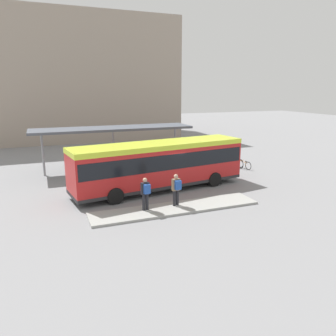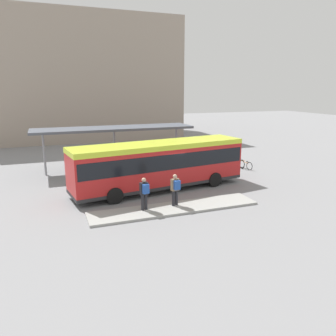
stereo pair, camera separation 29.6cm
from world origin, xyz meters
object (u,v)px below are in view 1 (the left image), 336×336
(city_bus, at_px, (160,162))
(bicycle_green, at_px, (238,163))
(pedestrian_companion, at_px, (146,192))
(pedestrian_waiting, at_px, (176,188))
(potted_planter_near_shelter, at_px, (140,165))
(bicycle_orange, at_px, (244,165))
(bicycle_red, at_px, (232,162))

(city_bus, distance_m, bicycle_green, 8.80)
(pedestrian_companion, bearing_deg, pedestrian_waiting, -97.59)
(pedestrian_waiting, relative_size, potted_planter_near_shelter, 1.25)
(bicycle_green, bearing_deg, bicycle_orange, -158.79)
(potted_planter_near_shelter, bearing_deg, city_bus, -88.25)
(bicycle_orange, xyz_separation_m, bicycle_green, (-0.21, 0.65, 0.05))
(pedestrian_waiting, height_order, bicycle_red, pedestrian_waiting)
(pedestrian_waiting, xyz_separation_m, bicycle_orange, (8.49, 6.21, -0.78))
(bicycle_orange, height_order, bicycle_red, bicycle_red)
(bicycle_green, xyz_separation_m, potted_planter_near_shelter, (-8.10, 0.64, 0.34))
(bicycle_green, height_order, bicycle_red, bicycle_green)
(city_bus, xyz_separation_m, potted_planter_near_shelter, (-0.12, 4.09, -1.04))
(pedestrian_companion, height_order, bicycle_green, pedestrian_companion)
(bicycle_orange, relative_size, bicycle_red, 0.99)
(bicycle_orange, bearing_deg, pedestrian_waiting, 116.29)
(bicycle_orange, bearing_deg, bicycle_red, 6.17)
(pedestrian_waiting, distance_m, pedestrian_companion, 1.73)
(pedestrian_companion, xyz_separation_m, bicycle_green, (10.01, 6.92, -0.72))
(pedestrian_companion, relative_size, bicycle_red, 1.13)
(pedestrian_companion, relative_size, potted_planter_near_shelter, 1.24)
(pedestrian_waiting, xyz_separation_m, pedestrian_companion, (-1.73, -0.06, -0.01))
(pedestrian_companion, xyz_separation_m, bicycle_red, (9.85, 7.57, -0.77))
(bicycle_red, relative_size, potted_planter_near_shelter, 1.10)
(bicycle_green, height_order, potted_planter_near_shelter, potted_planter_near_shelter)
(pedestrian_companion, xyz_separation_m, bicycle_orange, (10.22, 6.27, -0.78))
(pedestrian_waiting, relative_size, bicycle_green, 0.98)
(bicycle_green, bearing_deg, potted_planter_near_shelter, 88.60)
(city_bus, relative_size, pedestrian_companion, 6.58)
(pedestrian_companion, height_order, potted_planter_near_shelter, pedestrian_companion)
(pedestrian_waiting, height_order, potted_planter_near_shelter, pedestrian_waiting)
(pedestrian_companion, height_order, bicycle_red, pedestrian_companion)
(potted_planter_near_shelter, bearing_deg, bicycle_orange, -8.85)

